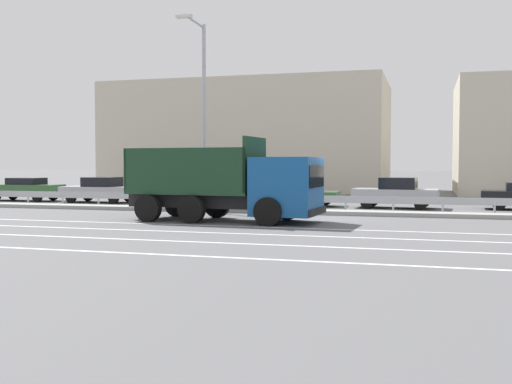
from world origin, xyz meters
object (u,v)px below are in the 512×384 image
Objects in this scene: parked_car_2 at (101,190)px; parked_car_5 at (396,193)px; street_lamp_1 at (202,107)px; dump_truck at (247,189)px; parked_car_4 at (299,193)px; parked_car_1 at (25,189)px; median_road_sign at (179,184)px; parked_car_3 at (194,190)px.

parked_car_2 is 16.59m from parked_car_5.
street_lamp_1 is 10.62m from parked_car_5.
dump_truck is 1.84× the size of parked_car_4.
parked_car_1 is 16.77m from parked_car_4.
street_lamp_1 is 2.05× the size of parked_car_4.
parked_car_4 is (4.78, 4.78, -0.60)m from median_road_sign.
parked_car_4 is at bearing -89.21° from parked_car_2.
parked_car_5 is at bearing 152.87° from dump_truck.
dump_truck is 0.90× the size of street_lamp_1.
parked_car_5 is (21.76, 0.01, 0.05)m from parked_car_1.
parked_car_1 is at bearing -114.40° from dump_truck.
parked_car_1 is at bearing 89.58° from parked_car_3.
parked_car_3 is 0.91× the size of parked_car_4.
dump_truck is 10.18m from parked_car_5.
parked_car_3 is (-1.11, 4.64, -0.48)m from median_road_sign.
parked_car_5 is (5.16, 8.76, -0.50)m from dump_truck.
parked_car_3 is at bearing 103.48° from median_road_sign.
median_road_sign is 4.79m from parked_car_3.
parked_car_1 is 10.87m from parked_car_3.
parked_car_4 is at bearing -90.23° from parked_car_1.
dump_truck is at bearing -127.82° from parked_car_2.
street_lamp_1 is at bearing -121.67° from parked_car_2.
median_road_sign is 6.79m from parked_car_4.
median_road_sign reaches higher than parked_car_3.
parked_car_5 is at bearing 30.67° from street_lamp_1.
median_road_sign is at bearing 119.25° from parked_car_5.
street_lamp_1 reaches higher than parked_car_3.
parked_car_3 is at bearing 91.32° from parked_car_4.
median_road_sign reaches higher than parked_car_2.
parked_car_2 is at bearing -91.92° from parked_car_1.
street_lamp_1 is at bearing 146.44° from parked_car_4.
parked_car_5 reaches higher than parked_car_4.
street_lamp_1 is 6.93m from parked_car_3.
median_road_sign reaches higher than parked_car_4.
parked_car_2 is 5.70m from parked_car_3.
parked_car_2 is 1.13× the size of parked_car_3.
parked_car_1 is at bearing 94.15° from parked_car_5.
street_lamp_1 is 2.24× the size of parked_car_3.
parked_car_1 is 1.10× the size of parked_car_4.
dump_truck is 1.77× the size of parked_car_2.
parked_car_5 is (10.89, -0.05, -0.01)m from parked_car_3.
median_road_sign is 8.17m from parked_car_2.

